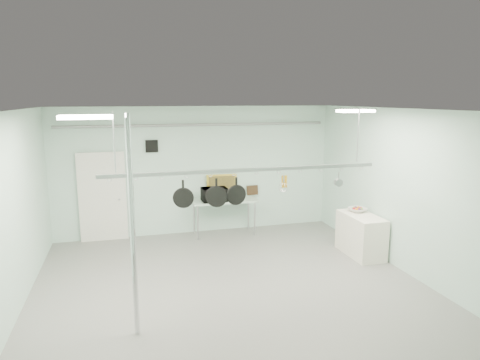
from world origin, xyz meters
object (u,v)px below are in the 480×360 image
object	(u,v)px
fruit_bowl	(357,210)
skillet_right	(236,191)
pot_rack	(245,168)
coffee_canister	(232,195)
skillet_left	(183,193)
skillet_mid	(216,193)
prep_table	(224,202)
microwave	(214,194)
side_cabinet	(361,235)
chrome_pole	(133,229)

from	to	relation	value
fruit_bowl	skillet_right	world-z (taller)	skillet_right
pot_rack	coffee_canister	xyz separation A→B (m)	(0.62, 3.33, -1.23)
fruit_bowl	skillet_left	world-z (taller)	skillet_left
coffee_canister	skillet_mid	world-z (taller)	skillet_mid
prep_table	microwave	world-z (taller)	microwave
pot_rack	microwave	world-z (taller)	pot_rack
fruit_bowl	pot_rack	bearing A→B (deg)	-155.53
side_cabinet	coffee_canister	size ratio (longest dim) A/B	6.08
chrome_pole	skillet_left	distance (m)	1.26
coffee_canister	microwave	bearing A→B (deg)	-162.50
prep_table	skillet_left	bearing A→B (deg)	-113.86
coffee_canister	fruit_bowl	size ratio (longest dim) A/B	0.51
pot_rack	coffee_canister	distance (m)	3.61
chrome_pole	skillet_mid	distance (m)	1.68
chrome_pole	prep_table	distance (m)	4.85
skillet_mid	coffee_canister	bearing A→B (deg)	87.88
pot_rack	microwave	bearing A→B (deg)	87.71
fruit_bowl	skillet_mid	xyz separation A→B (m)	(-3.50, -1.36, 0.89)
coffee_canister	skillet_left	bearing A→B (deg)	-116.78
prep_table	coffee_canister	xyz separation A→B (m)	(0.22, 0.03, 0.17)
skillet_left	chrome_pole	bearing A→B (deg)	-123.06
side_cabinet	skillet_mid	size ratio (longest dim) A/B	2.39
prep_table	side_cabinet	xyz separation A→B (m)	(2.55, -2.20, -0.38)
microwave	fruit_bowl	distance (m)	3.40
fruit_bowl	skillet_right	distance (m)	3.55
prep_table	coffee_canister	world-z (taller)	coffee_canister
pot_rack	skillet_mid	xyz separation A→B (m)	(-0.50, 0.00, -0.40)
coffee_canister	skillet_mid	bearing A→B (deg)	-108.67
chrome_pole	skillet_right	bearing A→B (deg)	27.35
prep_table	pot_rack	xyz separation A→B (m)	(-0.40, -3.30, 1.40)
prep_table	skillet_left	world-z (taller)	skillet_left
microwave	skillet_mid	world-z (taller)	skillet_mid
skillet_right	prep_table	bearing A→B (deg)	73.46
pot_rack	coffee_canister	bearing A→B (deg)	79.40
side_cabinet	pot_rack	world-z (taller)	pot_rack
pot_rack	fruit_bowl	world-z (taller)	pot_rack
skillet_left	fruit_bowl	bearing A→B (deg)	28.57
microwave	skillet_left	size ratio (longest dim) A/B	1.35
microwave	chrome_pole	bearing A→B (deg)	61.56
side_cabinet	skillet_left	distance (m)	4.39
microwave	fruit_bowl	bearing A→B (deg)	145.66
skillet_mid	skillet_right	distance (m)	0.34
skillet_mid	side_cabinet	bearing A→B (deg)	34.22
chrome_pole	pot_rack	distance (m)	2.19
chrome_pole	side_cabinet	size ratio (longest dim) A/B	2.67
prep_table	skillet_left	size ratio (longest dim) A/B	3.56
pot_rack	skillet_left	size ratio (longest dim) A/B	10.69
prep_table	chrome_pole	bearing A→B (deg)	-118.71
side_cabinet	coffee_canister	xyz separation A→B (m)	(-2.33, 2.23, 0.55)
chrome_pole	coffee_canister	bearing A→B (deg)	59.21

